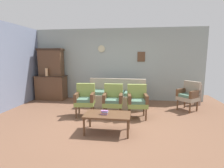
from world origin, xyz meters
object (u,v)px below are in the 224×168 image
Objects in this scene: armchair_row_middle at (113,99)px; wingback_chair_by_fireplace at (189,95)px; side_cabinet at (51,87)px; coffee_table at (107,116)px; vase_on_cabinet at (47,72)px; book_stack_on_table at (105,112)px; armchair_by_doorway at (85,98)px; floor_vase_by_wall at (198,95)px; floral_couch at (116,96)px; armchair_near_couch_end at (137,100)px.

armchair_row_middle is 2.41m from wingback_chair_by_fireplace.
side_cabinet is 3.78m from coffee_table.
book_stack_on_table is at bearing -43.66° from vase_on_cabinet.
vase_on_cabinet is 3.76m from coffee_table.
vase_on_cabinet is at bearing 142.20° from armchair_by_doorway.
book_stack_on_table is at bearing -139.48° from wingback_chair_by_fireplace.
wingback_chair_by_fireplace is at bearing -8.97° from side_cabinet.
wingback_chair_by_fireplace is (2.24, 0.89, 0.00)m from armchair_row_middle.
armchair_by_doorway is at bearing 128.23° from coffee_table.
floor_vase_by_wall is (5.38, -0.10, -0.11)m from side_cabinet.
side_cabinet is 0.64m from vase_on_cabinet.
floral_couch and armchair_by_doorway have the same top height.
book_stack_on_table is at bearing -46.42° from side_cabinet.
floral_couch is at bearing 175.29° from wingback_chair_by_fireplace.
side_cabinet reaches higher than armchair_row_middle.
book_stack_on_table is (-0.06, -0.04, 0.09)m from coffee_table.
floor_vase_by_wall is at bearing 43.44° from coffee_table.
armchair_row_middle is 0.90× the size of coffee_table.
coffee_table is 1.39× the size of floor_vase_by_wall.
floor_vase_by_wall is (0.50, 0.67, -0.14)m from wingback_chair_by_fireplace.
floral_couch is at bearing 89.94° from book_stack_on_table.
armchair_near_couch_end reaches higher than coffee_table.
side_cabinet reaches higher than armchair_near_couch_end.
armchair_by_doorway and armchair_row_middle have the same top height.
floral_couch is 2.23× the size of armchair_near_couch_end.
side_cabinet reaches higher than book_stack_on_table.
armchair_by_doorway is 0.79m from armchair_row_middle.
side_cabinet is at bearing 134.57° from coffee_table.
armchair_row_middle is 3.16m from floor_vase_by_wall.
book_stack_on_table is (0.74, -1.05, -0.04)m from armchair_by_doorway.
side_cabinet is at bearing 167.35° from floral_couch.
book_stack_on_table is at bearing -54.72° from armchair_by_doorway.
floral_couch is at bearing 91.46° from coffee_table.
side_cabinet is 2.50m from armchair_by_doorway.
coffee_table is 3.77m from floor_vase_by_wall.
vase_on_cabinet is 0.33× the size of wingback_chair_by_fireplace.
floor_vase_by_wall is at bearing 53.13° from wingback_chair_by_fireplace.
wingback_chair_by_fireplace reaches higher than floor_vase_by_wall.
armchair_near_couch_end is (3.36, -1.46, -0.58)m from vase_on_cabinet.
armchair_row_middle is 5.86× the size of book_stack_on_table.
vase_on_cabinet is 0.33× the size of armchair_near_couch_end.
coffee_table is 0.11m from book_stack_on_table.
side_cabinet is 5.39m from floor_vase_by_wall.
armchair_by_doorway is 1.45m from armchair_near_couch_end.
floor_vase_by_wall is at bearing 9.82° from floral_couch.
vase_on_cabinet reaches higher than armchair_by_doorway.
vase_on_cabinet is 0.30× the size of coffee_table.
side_cabinet is 3.88× the size of vase_on_cabinet.
side_cabinet is at bearing 171.03° from wingback_chair_by_fireplace.
wingback_chair_by_fireplace is 0.90× the size of coffee_table.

